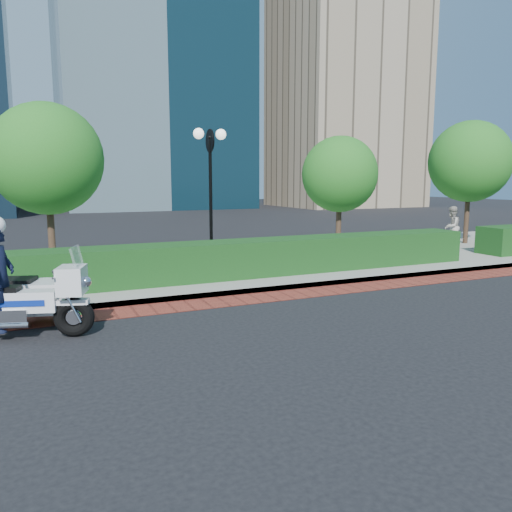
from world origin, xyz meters
name	(u,v)px	position (x,y,z in m)	size (l,w,h in m)	color
ground	(249,318)	(0.00, 0.00, 0.00)	(120.00, 120.00, 0.00)	black
brick_strip	(223,302)	(0.00, 1.50, 0.01)	(60.00, 1.00, 0.01)	maroon
sidewalk	(173,268)	(0.00, 6.00, 0.07)	(60.00, 8.00, 0.15)	gray
hedge_main	(196,262)	(0.00, 3.60, 0.65)	(18.00, 1.20, 1.00)	#113415
lamppost	(210,176)	(1.00, 5.20, 2.96)	(1.02, 0.70, 4.21)	black
tree_b	(47,159)	(-3.50, 6.50, 3.43)	(3.20, 3.20, 4.89)	#332319
tree_c	(340,174)	(6.50, 6.50, 3.05)	(2.80, 2.80, 4.30)	#332319
tree_d	(470,162)	(13.00, 6.50, 3.61)	(3.40, 3.40, 5.16)	#332319
tower_right	(346,76)	(28.00, 38.00, 14.00)	(14.00, 12.00, 28.00)	gray
police_motorcycle	(16,293)	(-4.36, 0.86, 0.76)	(2.68, 2.33, 2.22)	black
pedestrian	(452,227)	(11.43, 5.78, 0.98)	(0.80, 0.63, 1.65)	#A69E93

